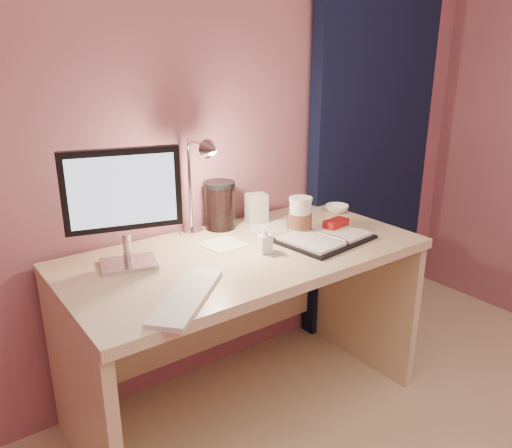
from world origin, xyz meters
TOP-DOWN VIEW (x-y plane):
  - room at (0.95, 1.69)m, footprint 3.50×3.50m
  - desk at (0.00, 1.45)m, footprint 1.40×0.70m
  - monitor at (-0.42, 1.51)m, footprint 0.39×0.19m
  - keyboard at (-0.38, 1.16)m, footprint 0.38×0.36m
  - planner at (0.34, 1.28)m, footprint 0.39×0.31m
  - paper_a at (-0.03, 1.49)m, footprint 0.16×0.16m
  - paper_c at (0.25, 1.56)m, footprint 0.23×0.23m
  - coffee_cup at (0.29, 1.40)m, footprint 0.10×0.10m
  - bowl at (0.64, 1.53)m, footprint 0.11×0.11m
  - lotion_bottle at (0.05, 1.32)m, footprint 0.05×0.06m
  - dark_jar at (0.06, 1.66)m, footprint 0.13×0.13m
  - product_box at (0.24, 1.63)m, footprint 0.10×0.09m
  - desk_lamp at (-0.07, 1.57)m, footprint 0.10×0.26m

SIDE VIEW (x-z plane):
  - desk at x=0.00m, z-range 0.14..0.87m
  - paper_a at x=-0.03m, z-range 0.73..0.73m
  - paper_c at x=0.25m, z-range 0.73..0.73m
  - keyboard at x=-0.38m, z-range 0.73..0.75m
  - planner at x=0.34m, z-range 0.72..0.77m
  - bowl at x=0.64m, z-range 0.73..0.76m
  - lotion_bottle at x=0.05m, z-range 0.73..0.84m
  - product_box at x=0.24m, z-range 0.73..0.86m
  - coffee_cup at x=0.29m, z-range 0.72..0.89m
  - dark_jar at x=0.06m, z-range 0.73..0.92m
  - monitor at x=-0.42m, z-range 0.77..1.20m
  - desk_lamp at x=-0.07m, z-range 0.78..1.20m
  - room at x=0.95m, z-range -0.61..2.89m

